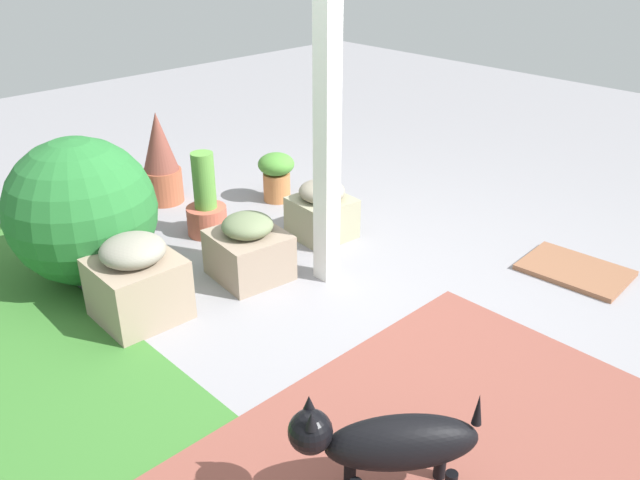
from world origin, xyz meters
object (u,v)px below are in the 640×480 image
(stone_planter_nearest, at_px, (322,211))
(doormat, at_px, (575,270))
(terracotta_pot_tall, at_px, (206,206))
(porch_pillar, at_px, (327,69))
(stone_planter_near, at_px, (249,249))
(stone_planter_mid, at_px, (137,280))
(dog, at_px, (388,442))
(round_shrub, at_px, (82,211))
(terracotta_pot_broad, at_px, (276,174))
(terracotta_pot_spiky, at_px, (160,160))

(stone_planter_nearest, height_order, doormat, stone_planter_nearest)
(stone_planter_nearest, height_order, terracotta_pot_tall, terracotta_pot_tall)
(porch_pillar, xyz_separation_m, stone_planter_near, (0.33, 0.32, -1.05))
(stone_planter_mid, bearing_deg, dog, -179.61)
(porch_pillar, relative_size, doormat, 4.11)
(round_shrub, bearing_deg, stone_planter_nearest, -112.23)
(porch_pillar, xyz_separation_m, terracotta_pot_broad, (1.10, -0.55, -1.02))
(stone_planter_near, bearing_deg, dog, 157.60)
(porch_pillar, height_order, dog, porch_pillar)
(stone_planter_near, distance_m, dog, 1.81)
(terracotta_pot_broad, height_order, doormat, terracotta_pot_broad)
(terracotta_pot_tall, bearing_deg, doormat, -147.25)
(stone_planter_nearest, bearing_deg, doormat, -152.23)
(stone_planter_nearest, relative_size, stone_planter_mid, 0.83)
(terracotta_pot_tall, bearing_deg, stone_planter_near, 166.42)
(stone_planter_nearest, distance_m, dog, 2.24)
(stone_planter_mid, distance_m, dog, 1.73)
(porch_pillar, bearing_deg, terracotta_pot_tall, 9.60)
(terracotta_pot_spiky, bearing_deg, terracotta_pot_tall, 172.58)
(dog, bearing_deg, stone_planter_nearest, -38.08)
(stone_planter_nearest, bearing_deg, round_shrub, 67.77)
(stone_planter_mid, xyz_separation_m, dog, (-1.73, -0.01, 0.05))
(stone_planter_mid, relative_size, terracotta_pot_tall, 0.83)
(stone_planter_nearest, xyz_separation_m, stone_planter_mid, (-0.03, 1.39, 0.04))
(round_shrub, bearing_deg, terracotta_pot_spiky, -53.49)
(stone_planter_nearest, xyz_separation_m, terracotta_pot_broad, (0.68, -0.19, 0.03))
(stone_planter_nearest, height_order, stone_planter_near, stone_planter_near)
(round_shrub, xyz_separation_m, terracotta_pot_tall, (0.00, -0.84, -0.22))
(round_shrub, bearing_deg, terracotta_pot_broad, -85.63)
(round_shrub, distance_m, dog, 2.33)
(stone_planter_nearest, xyz_separation_m, terracotta_pot_tall, (0.57, 0.53, 0.02))
(terracotta_pot_tall, height_order, doormat, terracotta_pot_tall)
(terracotta_pot_broad, xyz_separation_m, terracotta_pot_tall, (-0.11, 0.72, -0.01))
(stone_planter_nearest, bearing_deg, porch_pillar, 138.68)
(stone_planter_nearest, relative_size, terracotta_pot_spiky, 0.58)
(stone_planter_near, xyz_separation_m, terracotta_pot_broad, (0.77, -0.88, 0.03))
(stone_planter_nearest, bearing_deg, dog, 141.92)
(stone_planter_nearest, height_order, terracotta_pot_spiky, terracotta_pot_spiky)
(stone_planter_mid, height_order, dog, stone_planter_mid)
(stone_planter_near, relative_size, terracotta_pot_broad, 1.26)
(terracotta_pot_broad, bearing_deg, stone_planter_nearest, 164.68)
(dog, bearing_deg, round_shrub, -0.08)
(stone_planter_mid, height_order, terracotta_pot_broad, stone_planter_mid)
(terracotta_pot_broad, bearing_deg, stone_planter_mid, 114.34)
(terracotta_pot_spiky, bearing_deg, stone_planter_mid, 143.57)
(terracotta_pot_tall, xyz_separation_m, doormat, (-2.00, -1.29, -0.19))
(terracotta_pot_tall, distance_m, dog, 2.48)
(terracotta_pot_broad, relative_size, terracotta_pot_tall, 0.64)
(stone_planter_nearest, height_order, terracotta_pot_broad, stone_planter_nearest)
(dog, bearing_deg, terracotta_pot_spiky, -17.26)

